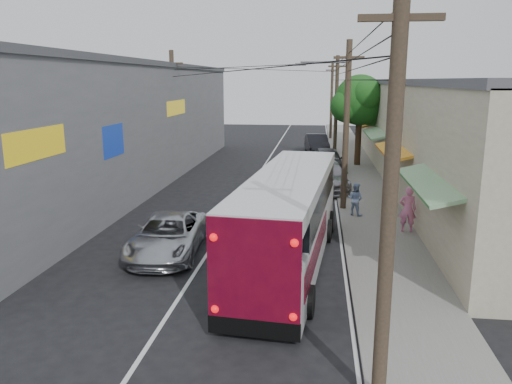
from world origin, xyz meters
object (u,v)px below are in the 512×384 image
Objects in this scene: pedestrian_far at (355,199)px; pedestrian_near at (408,209)px; jeepney at (168,235)px; parked_car_far at (317,144)px; parked_car_mid at (328,160)px; parked_suv at (328,176)px; coach_bus at (289,218)px.

pedestrian_near is at bearing 159.68° from pedestrian_far.
pedestrian_near is (9.00, 3.51, 0.36)m from jeepney.
parked_car_far is at bearing 75.58° from jeepney.
jeepney is 1.05× the size of parked_car_mid.
pedestrian_far is at bearing -90.23° from parked_car_mid.
parked_suv is at bearing -48.99° from pedestrian_far.
coach_bus reaches higher than parked_car_mid.
parked_car_far is at bearing -54.74° from pedestrian_far.
parked_car_mid is 11.82m from pedestrian_far.
parked_car_mid is (0.08, 5.80, 0.05)m from parked_suv.
pedestrian_near is at bearing -83.44° from parked_car_mid.
pedestrian_far is at bearing -46.74° from pedestrian_near.
parked_car_mid is 0.98× the size of parked_car_far.
jeepney is 1.03× the size of parked_car_far.
pedestrian_far is at bearing 36.19° from jeepney.
parked_car_mid is at bearing -54.69° from pedestrian_far.
parked_car_mid is at bearing -74.31° from pedestrian_near.
parked_car_mid reaches higher than parked_car_far.
parked_suv is 1.08× the size of parked_car_far.
pedestrian_far is at bearing 72.20° from coach_bus.
coach_bus is at bearing -8.67° from jeepney.
jeepney is 9.17m from pedestrian_far.
pedestrian_near is 3.03m from pedestrian_far.
parked_car_far is at bearing 87.61° from parked_suv.
coach_bus is 2.09× the size of parked_suv.
coach_bus is 18.11m from parked_car_mid.
pedestrian_near is at bearing -87.61° from parked_car_far.
jeepney is at bearing -108.06° from parked_car_far.
jeepney is at bearing -121.82° from parked_suv.
parked_car_far is at bearing -76.96° from pedestrian_near.
jeepney is 27.06m from parked_car_far.
jeepney is 9.67m from pedestrian_near.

